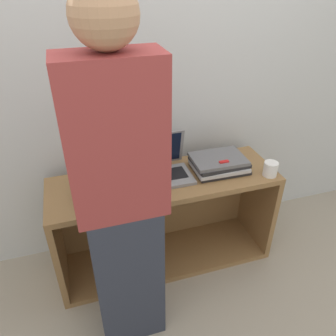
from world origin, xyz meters
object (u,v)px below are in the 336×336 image
(laptop_stack_left, at_px, (104,185))
(laptop_stack_right, at_px, (219,164))
(mug, at_px, (270,169))
(laptop_open, at_px, (162,168))
(person, at_px, (121,201))

(laptop_stack_left, height_order, laptop_stack_right, laptop_stack_right)
(laptop_stack_right, bearing_deg, mug, -29.31)
(laptop_open, bearing_deg, laptop_stack_left, -172.12)
(laptop_stack_left, bearing_deg, laptop_open, 7.88)
(laptop_stack_right, xyz_separation_m, person, (-0.70, -0.44, 0.18))
(laptop_open, relative_size, laptop_stack_left, 0.96)
(laptop_open, relative_size, laptop_stack_right, 0.95)
(laptop_stack_right, distance_m, person, 0.84)
(mug, bearing_deg, laptop_open, 162.42)
(laptop_stack_right, distance_m, mug, 0.32)
(laptop_open, relative_size, person, 0.19)
(laptop_open, bearing_deg, mug, -17.58)
(laptop_open, distance_m, laptop_stack_left, 0.37)
(person, bearing_deg, laptop_stack_left, 94.76)
(laptop_stack_right, bearing_deg, laptop_stack_left, -179.70)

